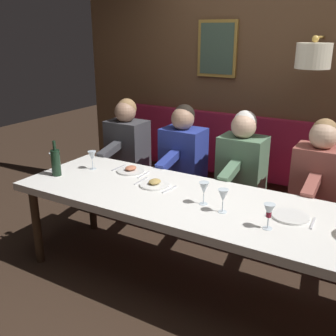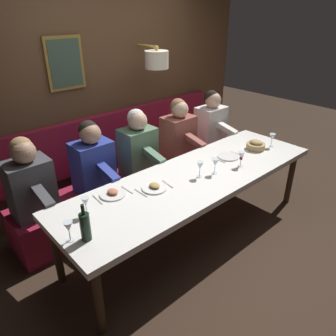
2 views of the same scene
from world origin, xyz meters
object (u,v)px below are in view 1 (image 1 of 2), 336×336
object	(u,v)px
diner_near	(319,170)
wine_glass_5	(54,158)
diner_middle	(242,158)
wine_bottle	(56,162)
diner_farthest	(127,139)
wine_glass_3	(223,196)
diner_far	(183,148)
wine_glass_1	(269,212)
wine_glass_4	(204,189)
wine_glass_2	(92,156)
dining_table	(204,209)

from	to	relation	value
diner_near	wine_glass_5	bearing A→B (deg)	115.34
diner_middle	wine_bottle	bearing A→B (deg)	129.11
diner_farthest	wine_glass_3	world-z (taller)	diner_farthest
diner_far	wine_glass_1	world-z (taller)	diner_far
diner_near	wine_bottle	distance (m)	2.17
diner_middle	wine_glass_5	distance (m)	1.65
wine_glass_1	diner_far	bearing A→B (deg)	47.78
wine_glass_1	wine_glass_3	world-z (taller)	same
diner_farthest	wine_glass_4	size ratio (longest dim) A/B	4.82
wine_glass_1	wine_glass_2	distance (m)	1.69
wine_glass_3	wine_glass_5	xyz separation A→B (m)	(0.02, 1.58, 0.00)
diner_near	wine_glass_4	world-z (taller)	diner_near
dining_table	wine_glass_4	size ratio (longest dim) A/B	17.98
diner_near	wine_glass_2	distance (m)	1.91
diner_far	diner_farthest	distance (m)	0.67
diner_middle	diner_farthest	bearing A→B (deg)	90.00
dining_table	wine_glass_5	world-z (taller)	wine_glass_5
diner_middle	wine_glass_2	world-z (taller)	diner_middle
diner_middle	wine_bottle	xyz separation A→B (m)	(-1.02, 1.26, 0.04)
diner_near	wine_glass_4	bearing A→B (deg)	147.08
diner_farthest	wine_bottle	bearing A→B (deg)	-179.06
diner_far	wine_bottle	distance (m)	1.21
diner_middle	wine_glass_5	size ratio (longest dim) A/B	4.82
wine_glass_5	diner_near	bearing A→B (deg)	-64.66
diner_middle	wine_glass_3	bearing A→B (deg)	-166.88
diner_near	diner_far	world-z (taller)	same
diner_far	wine_glass_4	distance (m)	1.14
wine_glass_1	wine_glass_5	distance (m)	1.91
diner_farthest	wine_glass_1	bearing A→B (deg)	-119.91
diner_farthest	wine_glass_3	distance (m)	1.79
diner_middle	diner_far	xyz separation A→B (m)	(0.00, 0.60, 0.00)
diner_near	wine_glass_5	world-z (taller)	diner_near
diner_near	diner_middle	bearing A→B (deg)	90.00
diner_middle	diner_far	bearing A→B (deg)	90.00
dining_table	diner_near	world-z (taller)	diner_near
dining_table	diner_near	distance (m)	1.08
wine_glass_1	wine_glass_5	bearing A→B (deg)	86.99
diner_near	wine_glass_4	xyz separation A→B (m)	(-0.92, 0.60, 0.04)
wine_glass_5	dining_table	bearing A→B (deg)	-87.11
diner_far	wine_glass_4	size ratio (longest dim) A/B	4.82
dining_table	wine_glass_2	size ratio (longest dim) A/B	17.98
diner_far	diner_farthest	world-z (taller)	same
dining_table	diner_middle	size ratio (longest dim) A/B	3.73
diner_near	wine_glass_5	xyz separation A→B (m)	(-0.95, 2.01, 0.04)
diner_middle	wine_bottle	world-z (taller)	diner_middle
wine_glass_3	diner_farthest	bearing A→B (deg)	56.92
diner_near	wine_glass_5	size ratio (longest dim) A/B	4.82
wine_glass_3	wine_glass_2	bearing A→B (deg)	80.11
wine_glass_2	wine_glass_3	distance (m)	1.35
diner_near	diner_far	size ratio (longest dim) A/B	1.00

